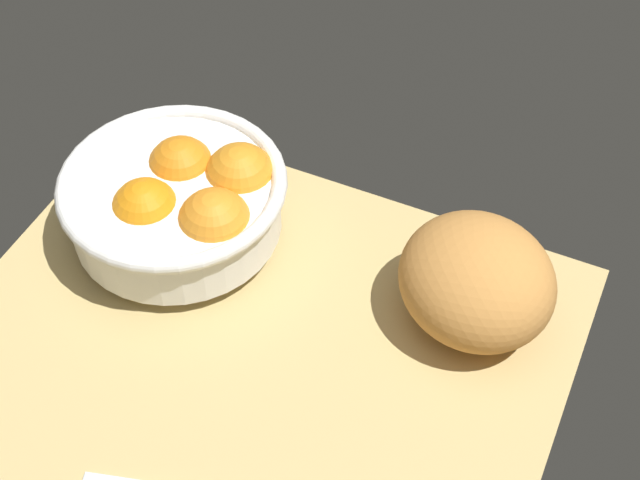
{
  "coord_description": "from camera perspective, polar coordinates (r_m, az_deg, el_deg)",
  "views": [
    {
      "loc": [
        -34.26,
        -27.29,
        73.98
      ],
      "look_at": [
        21.07,
        -2.01,
        5.0
      ],
      "focal_mm": 52.63,
      "sensor_mm": 36.0,
      "label": 1
    }
  ],
  "objects": [
    {
      "name": "fruit_bowl",
      "position": [
        0.96,
        -8.39,
        2.46
      ],
      "size": [
        23.18,
        23.18,
        10.04
      ],
      "color": "white",
      "rests_on": "ground"
    },
    {
      "name": "ground_plane",
      "position": [
        0.87,
        -7.12,
        -11.93
      ],
      "size": [
        67.24,
        57.74,
        3.0
      ],
      "primitive_type": "cube",
      "color": "tan"
    },
    {
      "name": "bread_loaf",
      "position": [
        0.9,
        9.51,
        -2.43
      ],
      "size": [
        21.16,
        21.32,
        10.38
      ],
      "primitive_type": "ellipsoid",
      "rotation": [
        0.0,
        0.0,
        4.04
      ],
      "color": "#C8853E",
      "rests_on": "ground"
    }
  ]
}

